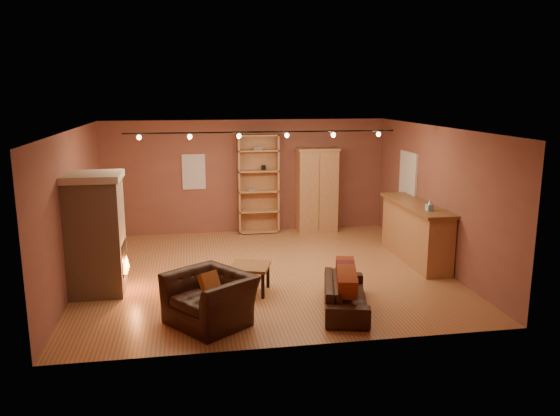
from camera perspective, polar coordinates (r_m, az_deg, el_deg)
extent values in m
plane|color=brown|center=(10.82, -1.54, -6.66)|extent=(7.00, 7.00, 0.00)
plane|color=brown|center=(10.27, -1.63, 8.31)|extent=(7.00, 7.00, 0.00)
cube|color=brown|center=(13.63, -3.50, 3.31)|extent=(7.00, 0.02, 2.80)
cube|color=brown|center=(10.56, -20.74, -0.04)|extent=(0.02, 6.50, 2.80)
cube|color=brown|center=(11.46, 16.02, 1.19)|extent=(0.02, 6.50, 2.80)
cube|color=tan|center=(9.99, -18.68, -2.90)|extent=(0.90, 0.90, 2.00)
cube|color=beige|center=(9.79, -19.09, 3.11)|extent=(0.98, 0.98, 0.12)
cube|color=black|center=(10.04, -16.21, -5.05)|extent=(0.10, 0.65, 0.55)
cone|color=orange|center=(10.07, -15.83, -5.69)|extent=(0.10, 0.10, 0.22)
cube|color=silver|center=(13.51, -9.00, 3.75)|extent=(0.56, 0.04, 0.86)
cube|color=tan|center=(13.67, -2.38, 2.62)|extent=(1.01, 0.04, 2.46)
cube|color=tan|center=(13.44, -4.33, 2.44)|extent=(0.04, 0.39, 2.46)
cube|color=tan|center=(13.56, -0.26, 2.56)|extent=(0.04, 0.39, 2.46)
cube|color=gray|center=(13.50, -2.99, 1.92)|extent=(0.18, 0.12, 0.05)
cube|color=black|center=(13.45, -1.73, 4.25)|extent=(0.10, 0.10, 0.12)
cube|color=tan|center=(13.74, -2.25, -2.39)|extent=(1.01, 0.39, 0.04)
cube|color=tan|center=(13.62, -2.26, -0.28)|extent=(1.01, 0.39, 0.03)
cube|color=tan|center=(13.52, -2.28, 1.80)|extent=(1.01, 0.39, 0.04)
cube|color=tan|center=(13.44, -2.30, 3.91)|extent=(1.01, 0.39, 0.04)
cube|color=tan|center=(13.38, -2.32, 6.04)|extent=(1.01, 0.39, 0.04)
cube|color=tan|center=(13.35, -2.33, 7.62)|extent=(1.01, 0.39, 0.04)
cube|color=tan|center=(13.72, 3.87, 1.78)|extent=(0.98, 0.53, 2.05)
cube|color=brown|center=(13.47, 4.13, 1.58)|extent=(0.02, 0.01, 1.95)
cube|color=tan|center=(13.57, 3.94, 6.16)|extent=(1.04, 0.59, 0.06)
cube|color=#AF7B50|center=(11.72, 13.97, -2.58)|extent=(0.55, 2.42, 1.16)
cube|color=brown|center=(11.59, 14.12, 0.33)|extent=(0.67, 2.54, 0.06)
cube|color=#82B0D0|center=(10.93, 15.36, 0.03)|extent=(0.12, 0.12, 0.11)
cone|color=white|center=(10.91, 15.39, 0.58)|extent=(0.08, 0.08, 0.10)
cube|color=silver|center=(12.67, 13.25, 3.49)|extent=(0.05, 0.90, 1.00)
imported|color=black|center=(8.98, 6.88, -8.46)|extent=(0.90, 1.79, 0.67)
cube|color=brown|center=(8.39, 7.09, -8.38)|extent=(0.35, 0.29, 0.36)
cube|color=brown|center=(8.60, 7.02, -7.87)|extent=(0.35, 0.29, 0.36)
cube|color=brown|center=(8.81, 6.95, -7.38)|extent=(0.35, 0.29, 0.36)
cube|color=brown|center=(9.01, 6.88, -6.91)|extent=(0.35, 0.29, 0.36)
cube|color=maroon|center=(9.22, 6.82, -6.47)|extent=(0.35, 0.29, 0.36)
cube|color=brown|center=(9.43, 6.76, -6.04)|extent=(0.35, 0.29, 0.36)
imported|color=black|center=(8.42, -7.34, -8.56)|extent=(1.34, 1.42, 1.04)
cube|color=#B56A2E|center=(8.37, -7.36, -7.72)|extent=(0.38, 0.37, 0.34)
cube|color=brown|center=(9.62, -3.16, -6.12)|extent=(0.82, 0.82, 0.05)
cube|color=black|center=(9.42, -4.62, -8.17)|extent=(0.05, 0.05, 0.44)
cube|color=black|center=(9.48, -1.30, -8.00)|extent=(0.05, 0.05, 0.44)
cube|color=black|center=(9.94, -4.90, -7.08)|extent=(0.05, 0.05, 0.44)
cube|color=black|center=(9.99, -1.75, -6.93)|extent=(0.05, 0.05, 0.44)
cylinder|color=black|center=(10.47, -1.78, 7.95)|extent=(5.20, 0.03, 0.03)
sphere|color=#FFD88C|center=(10.41, -14.52, 7.16)|extent=(0.09, 0.09, 0.09)
sphere|color=#FFD88C|center=(10.38, -9.41, 7.37)|extent=(0.09, 0.09, 0.09)
sphere|color=#FFD88C|center=(10.42, -4.31, 7.51)|extent=(0.09, 0.09, 0.09)
sphere|color=#FFD88C|center=(10.55, 0.72, 7.60)|extent=(0.09, 0.09, 0.09)
sphere|color=#FFD88C|center=(10.75, 5.59, 7.63)|extent=(0.09, 0.09, 0.09)
sphere|color=#FFD88C|center=(11.02, 10.26, 7.61)|extent=(0.09, 0.09, 0.09)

